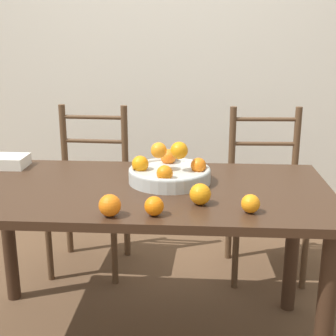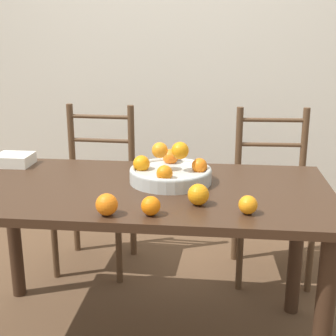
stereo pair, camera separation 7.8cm
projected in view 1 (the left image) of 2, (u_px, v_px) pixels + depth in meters
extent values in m
cube|color=silver|center=(164.00, 45.00, 3.24)|extent=(8.00, 0.06, 2.60)
cube|color=#382316|center=(138.00, 191.00, 1.98)|extent=(1.62, 0.80, 0.03)
cylinder|color=#382316|center=(325.00, 320.00, 1.73)|extent=(0.07, 0.07, 0.72)
cylinder|color=#382316|center=(8.00, 236.00, 2.43)|extent=(0.07, 0.07, 0.72)
cylinder|color=#382316|center=(292.00, 245.00, 2.34)|extent=(0.07, 0.07, 0.72)
cylinder|color=#B2B7B2|center=(170.00, 176.00, 2.03)|extent=(0.36, 0.36, 0.05)
torus|color=#B2B7B2|center=(170.00, 170.00, 2.03)|extent=(0.36, 0.36, 0.02)
sphere|color=orange|center=(198.00, 165.00, 2.01)|extent=(0.07, 0.07, 0.07)
sphere|color=orange|center=(168.00, 157.00, 2.14)|extent=(0.07, 0.07, 0.07)
sphere|color=orange|center=(141.00, 164.00, 2.03)|extent=(0.07, 0.07, 0.07)
sphere|color=orange|center=(165.00, 173.00, 1.90)|extent=(0.07, 0.07, 0.07)
sphere|color=orange|center=(179.00, 150.00, 1.98)|extent=(0.07, 0.07, 0.07)
sphere|color=orange|center=(159.00, 150.00, 2.00)|extent=(0.07, 0.07, 0.07)
sphere|color=orange|center=(110.00, 205.00, 1.65)|extent=(0.08, 0.08, 0.08)
sphere|color=orange|center=(251.00, 204.00, 1.68)|extent=(0.07, 0.07, 0.07)
sphere|color=orange|center=(200.00, 194.00, 1.76)|extent=(0.08, 0.08, 0.08)
sphere|color=orange|center=(154.00, 206.00, 1.65)|extent=(0.07, 0.07, 0.07)
cylinder|color=#513823|center=(49.00, 244.00, 2.66)|extent=(0.04, 0.04, 0.44)
cylinder|color=#513823|center=(114.00, 247.00, 2.62)|extent=(0.04, 0.04, 0.44)
cylinder|color=#513823|center=(66.00, 181.00, 2.93)|extent=(0.04, 0.04, 0.97)
cylinder|color=#513823|center=(126.00, 183.00, 2.89)|extent=(0.04, 0.04, 0.97)
cube|color=#513823|center=(88.00, 195.00, 2.75)|extent=(0.44, 0.42, 0.04)
cylinder|color=#513823|center=(95.00, 164.00, 2.88)|extent=(0.38, 0.04, 0.02)
cylinder|color=#513823|center=(94.00, 141.00, 2.84)|extent=(0.38, 0.04, 0.02)
cylinder|color=#513823|center=(93.00, 117.00, 2.80)|extent=(0.38, 0.04, 0.02)
cylinder|color=#513823|center=(236.00, 251.00, 2.58)|extent=(0.04, 0.04, 0.44)
cylinder|color=#513823|center=(305.00, 252.00, 2.57)|extent=(0.04, 0.04, 0.44)
cylinder|color=#513823|center=(231.00, 186.00, 2.85)|extent=(0.04, 0.04, 0.97)
cylinder|color=#513823|center=(293.00, 186.00, 2.84)|extent=(0.04, 0.04, 0.97)
cube|color=#513823|center=(267.00, 199.00, 2.68)|extent=(0.44, 0.42, 0.04)
cylinder|color=#513823|center=(263.00, 167.00, 2.82)|extent=(0.38, 0.04, 0.02)
cylinder|color=#513823|center=(264.00, 144.00, 2.77)|extent=(0.38, 0.04, 0.02)
cylinder|color=#513823|center=(266.00, 119.00, 2.73)|extent=(0.38, 0.04, 0.02)
cube|color=silver|center=(9.00, 161.00, 2.26)|extent=(0.17, 0.15, 0.05)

